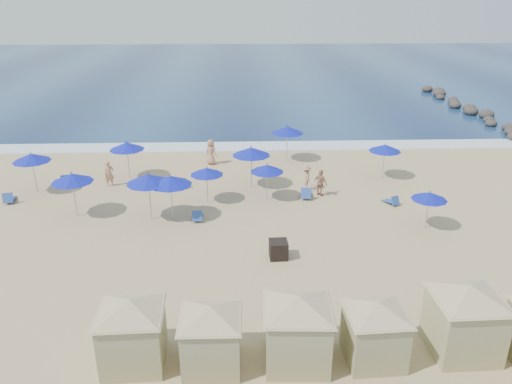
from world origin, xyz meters
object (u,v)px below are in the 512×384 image
Objects in this scene: cabana_0 at (131,323)px; umbrella_0 at (31,157)px; umbrella_2 at (148,179)px; umbrella_8 at (287,130)px; cabana_3 at (376,323)px; umbrella_4 at (207,171)px; beachgoer_2 at (306,178)px; umbrella_6 at (251,151)px; umbrella_10 at (430,196)px; umbrella_3 at (127,146)px; umbrella_9 at (385,148)px; umbrella_7 at (267,168)px; beachgoer_0 at (109,174)px; rock_jetty at (476,113)px; beachgoer_3 at (211,152)px; beachgoer_1 at (321,183)px; umbrella_1 at (72,178)px; trash_bin at (278,249)px; cabana_1 at (211,328)px; umbrella_5 at (170,180)px; cabana_2 at (298,320)px; cabana_4 at (466,310)px.

umbrella_0 is at bearing 119.85° from cabana_0.
umbrella_8 is (8.40, 9.76, -0.03)m from umbrella_2.
umbrella_0 reaches higher than cabana_3.
beachgoer_2 is (6.08, 1.71, -1.13)m from umbrella_4.
umbrella_6 is 1.29× the size of umbrella_10.
umbrella_3 reaches higher than umbrella_9.
umbrella_6 is 5.88m from umbrella_8.
umbrella_7 reaches higher than beachgoer_0.
beachgoer_3 is (-25.57, -13.48, 0.55)m from rock_jetty.
rock_jetty is 16.28× the size of beachgoer_0.
umbrella_0 is (-36.18, -18.43, 1.90)m from rock_jetty.
beachgoer_1 is at bearing 43.52° from beachgoer_2.
umbrella_6 is (13.38, 0.37, 0.11)m from umbrella_0.
rock_jetty is 39.45m from umbrella_1.
umbrella_3 is 6.12m from beachgoer_3.
trash_bin is 0.21× the size of cabana_1.
umbrella_1 is 1.00× the size of umbrella_3.
beachgoer_0 is at bearing 79.93° from umbrella_1.
umbrella_5 is at bearing -140.14° from rock_jetty.
cabana_3 is at bearing -51.17° from umbrella_2.
umbrella_3 is at bearing 154.57° from umbrella_10.
beachgoer_3 reaches higher than rock_jetty.
umbrella_3 is (-3.67, 17.86, 0.67)m from cabana_0.
umbrella_8 is 1.67× the size of beachgoer_2.
cabana_0 is at bearing 178.96° from cabana_3.
trash_bin is 7.26m from umbrella_5.
umbrella_9 is (13.27, 5.98, -0.20)m from umbrella_5.
umbrella_6 reaches higher than umbrella_0.
cabana_3 is 1.56× the size of umbrella_3.
umbrella_5 is at bearing -73.76° from beachgoer_0.
cabana_3 is (2.61, -0.01, -0.18)m from cabana_2.
umbrella_5 reaches higher than beachgoer_3.
trash_bin is 9.35m from umbrella_6.
umbrella_8 is (16.14, 5.55, 0.06)m from umbrella_0.
umbrella_8 reaches higher than rock_jetty.
beachgoer_1 is (5.96, 14.60, -0.65)m from cabana_1.
umbrella_8 is at bearing 85.45° from cabana_2.
umbrella_4 is 7.09m from beachgoer_0.
cabana_2 is 13.38m from umbrella_2.
cabana_2 is at bearing -48.04° from umbrella_1.
cabana_0 is 1.82× the size of umbrella_9.
umbrella_1 is 7.40m from umbrella_4.
rock_jetty is 5.71× the size of cabana_4.
cabana_3 is at bearing -118.56° from umbrella_10.
umbrella_2 is 6.32m from beachgoer_0.
beachgoer_3 is at bearing 164.15° from umbrella_9.
umbrella_2 is 1.01× the size of umbrella_8.
umbrella_5 is at bearing -155.72° from umbrella_9.
cabana_4 reaches higher than cabana_0.
umbrella_1 is at bearing -45.74° from umbrella_0.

